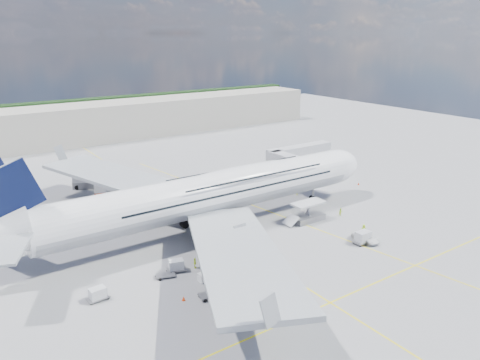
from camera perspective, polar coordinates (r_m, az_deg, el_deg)
ground at (r=78.33m, az=0.40°, el=-8.31°), size 300.00×300.00×0.00m
taxi_line_main at (r=78.33m, az=0.40°, el=-8.31°), size 0.25×220.00×0.01m
taxi_line_cross at (r=65.04m, az=10.94°, el=-14.47°), size 120.00×0.25×0.01m
taxi_line_diag at (r=93.40m, az=3.90°, el=-3.97°), size 14.16×99.06×0.01m
airliner at (r=83.61m, az=-3.39°, el=-1.55°), size 77.26×79.15×23.71m
jet_bridge at (r=109.00m, az=6.91°, el=2.87°), size 18.80×12.10×8.50m
cargo_loader at (r=89.70m, az=8.17°, el=-4.18°), size 8.53×3.20×3.67m
terminal at (r=160.44m, az=-19.65°, el=6.37°), size 180.00×16.00×12.00m
tree_line at (r=215.58m, az=-12.59°, el=9.02°), size 160.00×6.00×8.00m
dolly_row_a at (r=65.08m, az=-3.53°, el=-13.74°), size 3.62×2.29×0.50m
dolly_row_b at (r=70.49m, az=-9.09°, el=-11.37°), size 3.13×2.31×0.41m
dolly_row_c at (r=71.49m, az=-7.78°, el=-10.26°), size 3.25×2.38×1.85m
dolly_back at (r=66.71m, az=-16.96°, el=-13.12°), size 2.93×1.70×1.80m
dolly_nose_far at (r=82.27m, az=14.76°, el=-6.74°), size 3.37×1.82×2.12m
dolly_nose_near at (r=80.42m, az=1.69°, el=-6.85°), size 2.84×1.55×1.78m
baggage_tug at (r=68.91m, az=-4.08°, el=-11.51°), size 2.72×1.43×1.64m
catering_truck_inner at (r=101.83m, az=-15.43°, el=-1.49°), size 7.93×4.71×4.43m
catering_truck_outer at (r=112.66m, az=-18.11°, el=-0.05°), size 7.19×5.21×3.96m
service_van at (r=83.21m, az=15.06°, el=-6.82°), size 2.34×5.03×1.39m
crew_nose at (r=103.43m, az=7.01°, el=-1.35°), size 0.78×0.62×1.88m
crew_loader at (r=93.07m, az=12.18°, el=-3.88°), size 0.98×0.88×1.65m
crew_wing at (r=72.15m, az=-5.51°, el=-10.05°), size 0.87×1.03×1.65m
crew_van at (r=85.50m, az=14.84°, el=-5.90°), size 1.16×1.13×2.01m
crew_tug at (r=67.78m, az=2.46°, el=-11.90°), size 1.19×0.83×1.68m
cone_nose at (r=113.29m, az=14.25°, el=-0.45°), size 0.44×0.44×0.56m
cone_wing_left_inner at (r=89.84m, az=-8.60°, el=-4.83°), size 0.46×0.46×0.58m
cone_wing_left_outer at (r=96.44m, az=-16.62°, el=-3.81°), size 0.46×0.46×0.59m
cone_wing_right_inner at (r=68.10m, az=-0.57°, el=-12.31°), size 0.39×0.39×0.50m
cone_wing_right_outer at (r=64.68m, az=-6.89°, el=-14.14°), size 0.49×0.49×0.63m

